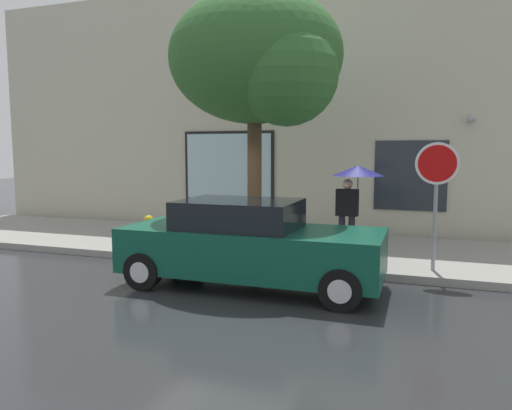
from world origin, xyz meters
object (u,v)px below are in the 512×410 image
street_tree (261,61)px  parked_car (249,244)px  fire_hydrant (149,231)px  stop_sign (437,181)px  pedestrian_with_umbrella (355,182)px

street_tree → parked_car: bearing=-78.0°
fire_hydrant → stop_sign: bearing=-1.9°
fire_hydrant → stop_sign: (6.10, -0.20, 1.30)m
parked_car → stop_sign: size_ratio=1.89×
pedestrian_with_umbrella → stop_sign: 1.90m
parked_car → street_tree: street_tree is taller
parked_car → fire_hydrant: parked_car is taller
pedestrian_with_umbrella → parked_car: bearing=-118.7°
parked_car → pedestrian_with_umbrella: bearing=61.3°
street_tree → fire_hydrant: bearing=177.8°
street_tree → stop_sign: size_ratio=2.31×
fire_hydrant → street_tree: street_tree is taller
parked_car → fire_hydrant: size_ratio=6.07×
pedestrian_with_umbrella → stop_sign: bearing=-33.2°
stop_sign → fire_hydrant: bearing=178.1°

